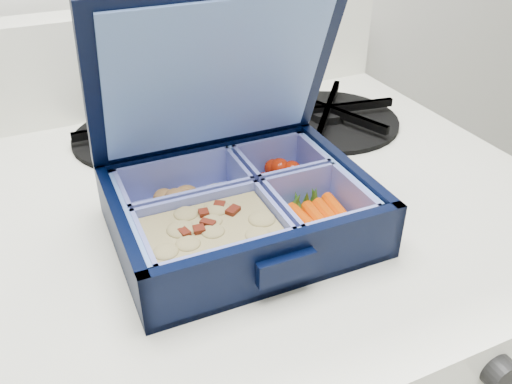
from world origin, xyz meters
name	(u,v)px	position (x,y,z in m)	size (l,w,h in m)	color
bento_box	(241,209)	(0.28, 1.62, 0.86)	(0.23, 0.18, 0.05)	black
burner_grate	(328,113)	(0.48, 1.79, 0.85)	(0.18, 0.18, 0.03)	black
burner_grate_rear	(143,131)	(0.25, 1.85, 0.85)	(0.17, 0.17, 0.02)	black
fork	(275,155)	(0.38, 1.74, 0.84)	(0.02, 0.17, 0.01)	#A8A8A8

